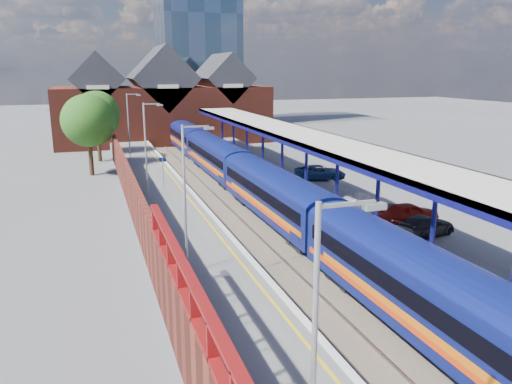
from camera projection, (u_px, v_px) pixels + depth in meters
ground at (207, 180)px, 48.15m from camera, size 240.00×240.00×0.00m
ballast_bed at (236, 206)px, 38.93m from camera, size 6.00×76.00×0.06m
rails at (236, 205)px, 38.91m from camera, size 4.51×76.00×0.14m
left_platform at (165, 206)px, 37.12m from camera, size 5.00×76.00×1.00m
right_platform at (307, 194)px, 40.67m from camera, size 6.00×76.00×1.00m
coping_left at (196, 197)px, 37.72m from camera, size 0.30×76.00×0.05m
coping_right at (274, 191)px, 39.66m from camera, size 0.30×76.00×0.05m
yellow_line at (188, 198)px, 37.54m from camera, size 0.14×76.00×0.01m
train at (241, 170)px, 42.05m from camera, size 2.93×65.92×3.45m
canopy at (293, 133)px, 41.17m from camera, size 4.50×52.00×4.48m
lamp_post_a at (320, 346)px, 10.00m from camera, size 1.48×0.18×7.00m
lamp_post_b at (188, 190)px, 22.89m from camera, size 1.48×0.18×7.00m
lamp_post_c at (147, 143)px, 37.63m from camera, size 1.48×0.18×7.00m
lamp_post_d at (130, 122)px, 52.36m from camera, size 1.48×0.18×7.00m
platform_sign at (163, 167)px, 40.44m from camera, size 0.55×0.08×2.50m
brick_wall at (136, 206)px, 29.91m from camera, size 0.35×50.00×3.86m
station_building at (163, 104)px, 72.63m from camera, size 30.00×12.12×13.78m
glass_tower at (196, 15)px, 92.45m from camera, size 14.20×14.20×40.30m
tree_near at (90, 122)px, 49.12m from camera, size 5.20×5.20×8.10m
tree_far at (98, 115)px, 56.80m from camera, size 5.20×5.20×8.10m
parked_car_red at (409, 213)px, 31.23m from camera, size 3.96×1.77×1.32m
parked_car_silver at (367, 204)px, 33.21m from camera, size 4.05×1.75×1.30m
parked_car_dark at (425, 226)px, 28.77m from camera, size 4.48×2.85×1.21m
parked_car_blue at (320, 172)px, 43.72m from camera, size 4.92×3.33×1.25m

